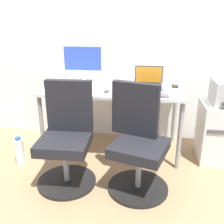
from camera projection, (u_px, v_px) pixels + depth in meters
ground_plane at (113, 149)px, 3.05m from camera, size 5.28×5.28×0.00m
back_wall at (118, 32)px, 3.02m from camera, size 4.40×0.04×2.60m
desk at (113, 94)px, 2.82m from camera, size 1.52×0.73×0.74m
office_chair_left at (67, 139)px, 2.34m from camera, size 0.54×0.54×0.94m
office_chair_right at (138, 144)px, 2.25m from camera, size 0.55×0.55×0.94m
water_bottle_on_floor at (20, 151)px, 2.69m from camera, size 0.09×0.09×0.31m
desktop_monitor at (83, 61)px, 2.96m from camera, size 0.48×0.18×0.43m
open_laptop at (148, 82)px, 2.81m from camera, size 0.31×0.27×0.22m
keyboard_by_monitor at (71, 93)px, 2.58m from camera, size 0.34×0.12×0.02m
keyboard_by_laptop at (151, 95)px, 2.50m from camera, size 0.34×0.12×0.02m
mouse_by_monitor at (107, 90)px, 2.63m from camera, size 0.06×0.10×0.03m
mouse_by_laptop at (119, 94)px, 2.50m from camera, size 0.06×0.10×0.03m
coffee_mug at (80, 86)px, 2.70m from camera, size 0.08×0.08×0.09m
pen_cup at (56, 85)px, 2.71m from camera, size 0.07×0.07×0.10m
phone_near_laptop at (175, 86)px, 2.84m from camera, size 0.07×0.14×0.01m
paper_pile at (120, 85)px, 2.89m from camera, size 0.21×0.30×0.01m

